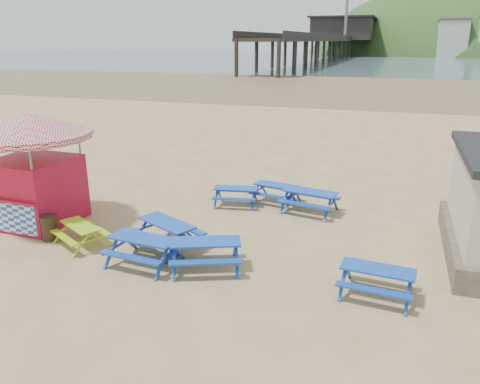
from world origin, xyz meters
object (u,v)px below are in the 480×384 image
(picnic_table_blue_a, at_px, (236,196))
(ice_cream_kiosk, at_px, (30,154))
(picnic_table_yellow, at_px, (81,235))
(litter_bin, at_px, (50,228))
(picnic_table_blue_b, at_px, (276,193))

(picnic_table_blue_a, height_order, ice_cream_kiosk, ice_cream_kiosk)
(picnic_table_yellow, distance_m, litter_bin, 1.18)
(picnic_table_blue_a, bearing_deg, ice_cream_kiosk, -157.28)
(picnic_table_blue_b, bearing_deg, picnic_table_blue_a, -139.07)
(ice_cream_kiosk, bearing_deg, litter_bin, -36.33)
(picnic_table_blue_b, xyz_separation_m, litter_bin, (-5.83, -5.72, 0.05))
(picnic_table_blue_b, relative_size, ice_cream_kiosk, 0.44)
(picnic_table_blue_a, height_order, litter_bin, litter_bin)
(picnic_table_blue_a, distance_m, ice_cream_kiosk, 7.29)
(picnic_table_blue_a, distance_m, picnic_table_yellow, 5.95)
(ice_cream_kiosk, bearing_deg, picnic_table_blue_a, 35.25)
(litter_bin, bearing_deg, picnic_table_blue_a, 47.93)
(picnic_table_blue_b, distance_m, ice_cream_kiosk, 8.81)
(picnic_table_yellow, relative_size, litter_bin, 2.52)
(picnic_table_blue_a, height_order, picnic_table_yellow, picnic_table_blue_a)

